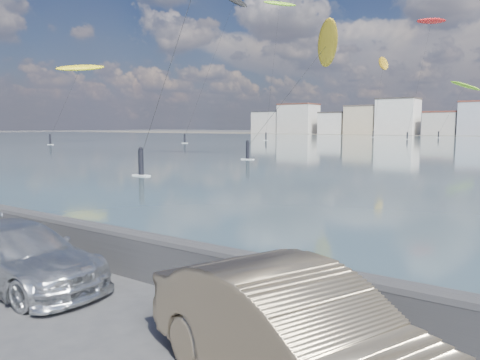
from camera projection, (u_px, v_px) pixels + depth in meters
name	position (u px, v px, depth m)	size (l,w,h in m)	color
ground	(52.00, 329.00, 7.79)	(700.00, 700.00, 0.00)	#333335
seawall	(166.00, 258.00, 9.91)	(400.00, 0.36, 1.08)	#28282B
car_silver	(18.00, 255.00, 9.85)	(1.86, 4.56, 1.32)	silver
car_champagne	(296.00, 337.00, 5.74)	(1.68, 4.83, 1.59)	tan
kitesurfer_0	(465.00, 86.00, 145.51)	(9.43, 17.05, 18.40)	#8CD826
kitesurfer_2	(326.00, 46.00, 53.17)	(6.63, 15.20, 15.27)	#BF8C19
kitesurfer_4	(234.00, 2.00, 102.14)	(8.00, 17.64, 33.66)	black
kitesurfer_5	(383.00, 64.00, 153.71)	(6.70, 17.41, 27.43)	#BF8C19
kitesurfer_10	(431.00, 22.00, 126.37)	(7.91, 17.20, 32.90)	red
kitesurfer_11	(280.00, 5.00, 119.22)	(7.53, 15.79, 35.55)	#8CD826
kitesurfer_14	(80.00, 69.00, 92.85)	(6.69, 14.07, 16.34)	yellow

